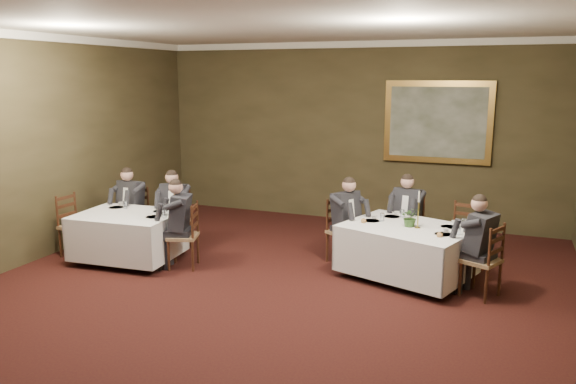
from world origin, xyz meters
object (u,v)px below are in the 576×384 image
Objects in this scene: chair_sec_endleft at (77,238)px; chair_main_endright at (481,276)px; diner_main_endright at (481,259)px; table_second at (128,233)px; chair_sec_endright at (184,249)px; diner_sec_endright at (183,234)px; diner_main_endleft at (344,230)px; diner_main_backleft at (407,226)px; chair_main_backleft at (407,239)px; chair_main_backright at (462,250)px; table_main at (407,248)px; diner_sec_backright at (175,219)px; diner_sec_backleft at (133,216)px; chair_main_endleft at (344,244)px; chair_sec_backright at (176,232)px; painting at (438,122)px; candlestick at (418,214)px; chair_sec_backleft at (134,229)px; centerpiece at (411,216)px.

chair_main_endright is at bearing 98.84° from chair_sec_endleft.
chair_main_endright is 0.23m from diner_main_endright.
chair_sec_endright is (0.96, 0.07, -0.17)m from table_second.
diner_sec_endright is at bearing 97.62° from chair_sec_endleft.
chair_sec_endright is at bearing -33.48° from diner_main_endleft.
chair_main_backleft is at bearing -90.00° from diner_main_backleft.
diner_main_endleft is at bearing 21.78° from chair_main_backright.
table_main is at bearing 103.62° from chair_sec_endleft.
chair_main_backleft is 0.74× the size of diner_main_endleft.
diner_sec_backright is 1.00× the size of diner_sec_endright.
diner_main_endright is 1.35× the size of chair_sec_endleft.
table_main is 0.99m from diner_main_backleft.
chair_sec_endleft reaches higher than table_main.
diner_main_backleft reaches higher than chair_main_backleft.
diner_sec_backleft is at bearing 24.52° from chair_main_backleft.
table_second is 4.41m from chair_main_backleft.
table_second is at bearing 119.35° from diner_main_endright.
diner_main_backleft is at bearing 155.67° from chair_main_endleft.
chair_sec_endright is (-3.22, -0.77, -0.17)m from table_main.
painting is (3.83, 2.94, 1.73)m from chair_sec_backright.
painting is (0.16, 1.92, 1.73)m from chair_main_backleft.
painting reaches higher than diner_main_endright.
diner_sec_backright is (-4.85, 0.30, 0.00)m from diner_main_endright.
candlestick reaches higher than chair_main_endleft.
chair_sec_endleft is (-0.50, -0.82, 0.00)m from chair_sec_backleft.
table_main is at bearing -95.13° from diner_sec_endright.
table_main is at bearing 95.54° from diner_main_endright.
chair_sec_endleft is (-0.96, -0.07, -0.17)m from table_second.
chair_sec_backright is (0.81, 0.07, -0.23)m from diner_sec_backleft.
diner_sec_backright is (-2.79, -0.38, 0.23)m from chair_main_endleft.
candlestick is at bearing -174.03° from chair_sec_backleft.
chair_sec_endright is 0.74× the size of diner_sec_endright.
chair_sec_backleft is 4.72m from centerpiece.
chair_sec_endleft is at bearing 21.97° from diner_sec_backright.
table_second is 1.20× the size of diner_sec_backright.
chair_sec_backright and chair_sec_endright have the same top height.
diner_sec_backleft is at bearing -7.32° from diner_sec_backright.
chair_sec_backleft and chair_sec_endright have the same top height.
diner_main_backleft is at bearing -78.89° from chair_sec_endright.
candlestick is (4.32, 0.80, 0.52)m from table_second.
chair_sec_endright is at bearing -166.61° from centerpiece.
table_main is at bearing 54.39° from chair_main_backright.
diner_sec_endright is 3.38m from centerpiece.
diner_sec_endright is at bearing 90.00° from chair_sec_endright.
diner_main_endright is at bearing 5.48° from table_second.
painting is (3.23, 3.68, 1.50)m from diner_sec_endright.
chair_sec_backright is at bearing 20.34° from diner_sec_endright.
table_second is 5.83m from painting.
chair_sec_endright is at bearing 97.70° from chair_sec_endleft.
chair_main_backleft is 0.92m from chair_main_backright.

